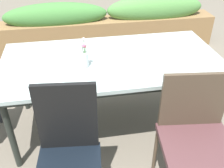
# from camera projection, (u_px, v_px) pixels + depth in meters

# --- Properties ---
(ground_plane) EXTENTS (12.00, 12.00, 0.00)m
(ground_plane) POSITION_uv_depth(u_px,v_px,m) (121.00, 123.00, 2.64)
(ground_plane) COLOR #756B5B
(dining_table) EXTENTS (1.90, 0.95, 0.73)m
(dining_table) POSITION_uv_depth(u_px,v_px,m) (112.00, 64.00, 2.28)
(dining_table) COLOR #B2C6C1
(dining_table) RESTS_ON ground
(chair_near_right) EXTENTS (0.54, 0.54, 0.93)m
(chair_near_right) POSITION_uv_depth(u_px,v_px,m) (196.00, 134.00, 1.75)
(chair_near_right) COLOR brown
(chair_near_right) RESTS_ON ground
(chair_near_left) EXTENTS (0.44, 0.44, 0.98)m
(chair_near_left) POSITION_uv_depth(u_px,v_px,m) (69.00, 150.00, 1.63)
(chair_near_left) COLOR black
(chair_near_left) RESTS_ON ground
(flower_vase) EXTENTS (0.07, 0.07, 0.26)m
(flower_vase) POSITION_uv_depth(u_px,v_px,m) (84.00, 56.00, 2.08)
(flower_vase) COLOR silver
(flower_vase) RESTS_ON dining_table
(planter_box) EXTENTS (3.25, 0.37, 0.78)m
(planter_box) POSITION_uv_depth(u_px,v_px,m) (108.00, 25.00, 3.89)
(planter_box) COLOR olive
(planter_box) RESTS_ON ground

